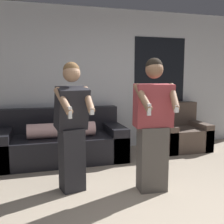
# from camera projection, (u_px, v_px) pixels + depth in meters

# --- Properties ---
(ground_plane) EXTENTS (14.00, 14.00, 0.00)m
(ground_plane) POSITION_uv_depth(u_px,v_px,m) (162.00, 220.00, 2.62)
(ground_plane) COLOR tan
(wall_back) EXTENTS (6.61, 0.07, 2.70)m
(wall_back) POSITION_uv_depth(u_px,v_px,m) (100.00, 80.00, 5.07)
(wall_back) COLOR silver
(wall_back) RESTS_ON ground_plane
(couch) EXTENTS (2.14, 0.98, 0.86)m
(couch) POSITION_uv_depth(u_px,v_px,m) (61.00, 142.00, 4.50)
(couch) COLOR black
(couch) RESTS_ON ground_plane
(armchair) EXTENTS (0.92, 0.81, 0.90)m
(armchair) POSITION_uv_depth(u_px,v_px,m) (180.00, 134.00, 5.21)
(armchair) COLOR brown
(armchair) RESTS_ON ground_plane
(person_left) EXTENTS (0.45, 0.56, 1.60)m
(person_left) POSITION_uv_depth(u_px,v_px,m) (72.00, 127.00, 3.20)
(person_left) COLOR #28282D
(person_left) RESTS_ON ground_plane
(person_right) EXTENTS (0.52, 0.48, 1.64)m
(person_right) POSITION_uv_depth(u_px,v_px,m) (153.00, 126.00, 3.21)
(person_right) COLOR #56514C
(person_right) RESTS_ON ground_plane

